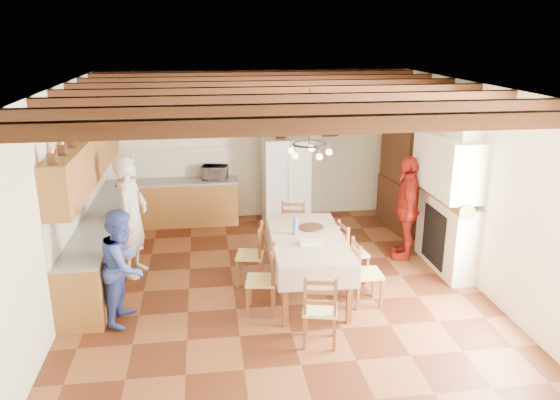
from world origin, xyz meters
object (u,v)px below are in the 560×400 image
object	(u,v)px
chair_end_near	(320,308)
person_woman_red	(406,208)
hutch	(403,174)
chair_left_near	(261,279)
dining_table	(308,242)
refrigerator	(286,181)
chair_right_near	(367,272)
person_man	(132,216)
chair_left_far	(250,254)
person_woman_blue	(124,266)
chair_end_far	(292,231)
microwave	(215,173)
chair_right_far	(353,252)

from	to	relation	value
chair_end_near	person_woman_red	xyz separation A→B (m)	(1.99, 2.44, 0.41)
hutch	chair_left_near	world-z (taller)	hutch
dining_table	refrigerator	bearing A→B (deg)	87.32
hutch	chair_right_near	size ratio (longest dim) A/B	2.28
dining_table	person_woman_red	world-z (taller)	person_woman_red
hutch	person_woman_red	xyz separation A→B (m)	(-0.45, -1.39, -0.21)
hutch	person_man	bearing A→B (deg)	-171.12
person_man	hutch	bearing A→B (deg)	-60.55
chair_left_far	person_woman_blue	xyz separation A→B (m)	(-1.74, -0.87, 0.30)
dining_table	person_woman_blue	bearing A→B (deg)	-171.05
chair_end_far	person_man	xyz separation A→B (m)	(-2.57, -0.27, 0.49)
dining_table	person_woman_blue	size ratio (longest dim) A/B	1.34
chair_end_near	chair_end_far	xyz separation A→B (m)	(0.08, 2.66, 0.00)
chair_left_far	person_woman_red	size ratio (longest dim) A/B	0.54
chair_left_near	person_woman_blue	distance (m)	1.83
person_man	microwave	distance (m)	2.65
person_woman_blue	chair_left_near	bearing A→B (deg)	-79.36
chair_left_near	chair_right_near	distance (m)	1.50
chair_left_far	chair_right_near	bearing A→B (deg)	72.58
dining_table	person_woman_blue	world-z (taller)	person_woman_blue
microwave	chair_right_near	bearing A→B (deg)	-48.87
person_woman_blue	chair_right_near	bearing A→B (deg)	-78.70
chair_end_near	person_man	distance (m)	3.48
hutch	person_man	xyz separation A→B (m)	(-4.92, -1.45, -0.12)
hutch	dining_table	distance (m)	3.44
person_man	microwave	xyz separation A→B (m)	(1.35, 2.28, 0.06)
chair_left_near	chair_left_far	xyz separation A→B (m)	(-0.07, 0.90, 0.00)
chair_left_near	chair_right_far	size ratio (longest dim) A/B	1.00
chair_left_far	person_man	world-z (taller)	person_man
person_man	person_woman_blue	size ratio (longest dim) A/B	1.25
chair_end_far	person_man	size ratio (longest dim) A/B	0.49
hutch	chair_left_far	size ratio (longest dim) A/B	2.28
chair_right_near	chair_left_near	bearing A→B (deg)	90.34
chair_left_near	chair_right_near	bearing A→B (deg)	100.45
dining_table	person_woman_red	distance (m)	2.20
dining_table	person_woman_blue	xyz separation A→B (m)	(-2.54, -0.40, -0.03)
refrigerator	person_woman_blue	xyz separation A→B (m)	(-2.68, -3.45, -0.10)
chair_right_far	person_woman_blue	bearing A→B (deg)	93.73
hutch	person_woman_blue	distance (m)	5.68
chair_end_far	person_woman_blue	bearing A→B (deg)	-131.07
refrigerator	chair_right_far	distance (m)	2.82
chair_end_far	person_woman_red	bearing A→B (deg)	8.30
chair_end_near	person_woman_blue	distance (m)	2.63
dining_table	chair_right_far	xyz separation A→B (m)	(0.77, 0.33, -0.33)
chair_left_far	chair_right_far	xyz separation A→B (m)	(1.57, -0.14, 0.00)
dining_table	chair_right_near	size ratio (longest dim) A/B	2.17
microwave	dining_table	bearing A→B (deg)	-56.66
chair_end_far	microwave	distance (m)	2.42
person_man	person_woman_red	bearing A→B (deg)	-76.25
hutch	chair_end_near	bearing A→B (deg)	-129.95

